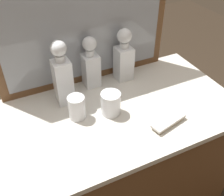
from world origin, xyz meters
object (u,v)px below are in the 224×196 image
object	(u,v)px
crystal_tumbler_right	(111,104)
silver_brush_far_right	(168,122)
crystal_decanter_far_left	(124,59)
crystal_decanter_far_right	(63,79)
crystal_tumbler_front	(77,108)
crystal_decanter_center	(91,67)

from	to	relation	value
crystal_tumbler_right	silver_brush_far_right	size ratio (longest dim) A/B	0.61
crystal_decanter_far_left	silver_brush_far_right	size ratio (longest dim) A/B	1.58
crystal_decanter_far_right	crystal_tumbler_front	distance (m)	0.15
crystal_decanter_far_left	crystal_decanter_center	bearing A→B (deg)	174.82
crystal_tumbler_front	crystal_decanter_far_left	bearing A→B (deg)	29.84
crystal_decanter_far_left	crystal_decanter_far_right	size ratio (longest dim) A/B	0.88
crystal_decanter_far_left	crystal_decanter_center	distance (m)	0.17
crystal_decanter_far_left	silver_brush_far_right	bearing A→B (deg)	-88.62
crystal_decanter_center	crystal_tumbler_right	bearing A→B (deg)	-91.30
crystal_tumbler_front	silver_brush_far_right	xyz separation A→B (m)	(0.33, -0.21, -0.04)
crystal_decanter_center	crystal_decanter_far_right	size ratio (longest dim) A/B	0.85
crystal_decanter_far_right	crystal_tumbler_right	bearing A→B (deg)	-46.62
crystal_decanter_far_left	crystal_tumbler_right	bearing A→B (deg)	-129.12
crystal_decanter_far_right	silver_brush_far_right	distance (m)	0.49
silver_brush_far_right	crystal_decanter_center	bearing A→B (deg)	114.05
crystal_decanter_far_left	crystal_tumbler_front	size ratio (longest dim) A/B	2.54
crystal_tumbler_front	crystal_decanter_far_right	bearing A→B (deg)	95.54
crystal_decanter_center	silver_brush_far_right	xyz separation A→B (m)	(0.18, -0.41, -0.09)
crystal_decanter_center	crystal_tumbler_right	xyz separation A→B (m)	(-0.01, -0.23, -0.06)
crystal_tumbler_front	crystal_tumbler_right	bearing A→B (deg)	-13.81
crystal_decanter_far_left	crystal_tumbler_front	distance (m)	0.37
crystal_decanter_far_left	crystal_tumbler_right	world-z (taller)	crystal_decanter_far_left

